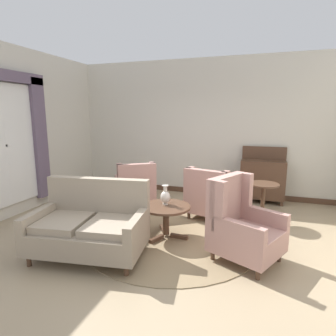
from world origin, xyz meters
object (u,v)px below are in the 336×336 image
at_px(armchair_far_left, 135,188).
at_px(side_table, 263,199).
at_px(armchair_back_corner, 211,197).
at_px(sideboard, 262,179).
at_px(porcelain_vase, 165,196).
at_px(coffee_table, 166,213).
at_px(armchair_near_window, 241,226).
at_px(settee, 90,226).

bearing_deg(armchair_far_left, side_table, 146.64).
height_order(armchair_back_corner, sideboard, sideboard).
distance_m(porcelain_vase, armchair_back_corner, 1.17).
bearing_deg(sideboard, armchair_back_corner, -123.88).
bearing_deg(coffee_table, armchair_near_window, -15.48).
xyz_separation_m(settee, side_table, (2.22, 2.01, 0.02)).
bearing_deg(porcelain_vase, settee, -129.80).
bearing_deg(armchair_far_left, sideboard, 173.24).
xyz_separation_m(coffee_table, sideboard, (1.41, 2.38, 0.13)).
xyz_separation_m(side_table, sideboard, (-0.02, 1.24, 0.10)).
bearing_deg(settee, armchair_back_corner, 47.32).
bearing_deg(sideboard, side_table, -89.08).
xyz_separation_m(porcelain_vase, armchair_near_window, (1.19, -0.38, -0.18)).
relative_size(armchair_near_window, armchair_far_left, 1.03).
bearing_deg(sideboard, settee, -124.16).
relative_size(coffee_table, side_table, 1.07).
xyz_separation_m(armchair_near_window, side_table, (0.27, 1.47, -0.03)).
distance_m(settee, armchair_near_window, 2.03).
relative_size(porcelain_vase, armchair_far_left, 0.29).
xyz_separation_m(settee, armchair_near_window, (1.96, 0.54, 0.05)).
bearing_deg(settee, coffee_table, 39.01).
bearing_deg(armchair_back_corner, side_table, -159.77).
height_order(porcelain_vase, settee, settee).
bearing_deg(porcelain_vase, sideboard, 58.30).
xyz_separation_m(porcelain_vase, side_table, (1.46, 1.09, -0.22)).
distance_m(coffee_table, sideboard, 2.77).
relative_size(settee, side_table, 2.25).
height_order(coffee_table, settee, settee).
bearing_deg(armchair_back_corner, settee, 70.41).
bearing_deg(armchair_near_window, sideboard, 20.62).
relative_size(settee, sideboard, 1.33).
distance_m(porcelain_vase, side_table, 1.83).
distance_m(settee, side_table, 3.00).
bearing_deg(sideboard, armchair_near_window, -95.19).
bearing_deg(coffee_table, porcelain_vase, 119.77).
height_order(coffee_table, side_table, side_table).
height_order(settee, side_table, settee).
relative_size(side_table, sideboard, 0.59).
distance_m(armchair_back_corner, armchair_near_window, 1.52).
xyz_separation_m(porcelain_vase, armchair_back_corner, (0.55, 1.00, -0.23)).
relative_size(coffee_table, settee, 0.47).
bearing_deg(armchair_near_window, armchair_back_corner, 50.78).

